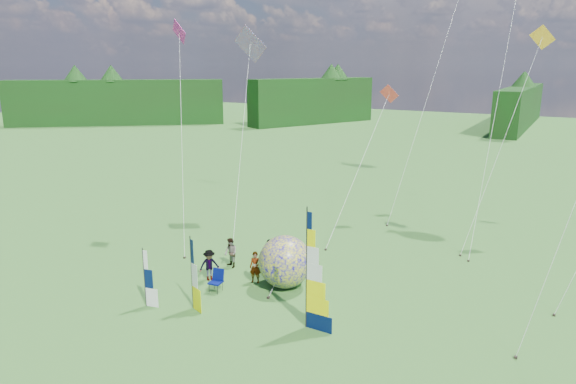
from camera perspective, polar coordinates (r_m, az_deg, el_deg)
The scene contains 17 objects.
ground at distance 21.95m, azimuth -3.07°, elevation -16.67°, with size 220.00×220.00×0.00m, color #437E2F.
treeline_ring at distance 20.21m, azimuth -3.22°, elevation -6.87°, with size 210.00×210.00×8.00m, color black, non-canonical shape.
feather_banner_main at distance 22.12m, azimuth 2.07°, elevation -8.75°, with size 1.42×0.10×5.28m, color #05123B, non-canonical shape.
side_banner_left at distance 24.52m, azimuth -10.65°, elevation -8.95°, with size 0.96×0.10×3.46m, color #FFF000, non-canonical shape.
side_banner_far at distance 25.37m, azimuth -15.66°, elevation -9.23°, with size 0.85×0.10×2.82m, color white, non-canonical shape.
bol_inflatable at distance 26.50m, azimuth -0.34°, elevation -7.75°, with size 2.73×2.73×2.73m, color #07008D.
spectator_a at distance 27.24m, azimuth -3.65°, elevation -8.34°, with size 0.62×0.40×1.69m, color #66594C.
spectator_b at distance 29.29m, azimuth -6.39°, elevation -6.75°, with size 0.83×0.41×1.70m, color #66594C.
spectator_c at distance 27.79m, azimuth -8.73°, elevation -8.02°, with size 1.09×0.40×1.69m, color #66594C.
spectator_d at distance 29.21m, azimuth -2.10°, elevation -6.81°, with size 0.95×0.39×1.63m, color #66594C.
camp_chair at distance 26.47m, azimuth -8.04°, elevation -9.77°, with size 0.67×0.67×1.16m, color #020B49, non-canonical shape.
kite_whale at distance 36.33m, azimuth 22.93°, elevation 13.83°, with size 3.46×16.33×23.49m, color black, non-canonical shape.
kite_rainbow_delta at distance 34.65m, azimuth -5.17°, elevation 7.71°, with size 8.18×12.35×14.83m, color #CA4923, non-canonical shape.
small_kite_red at distance 34.52m, azimuth 8.01°, elevation 3.77°, with size 2.83×11.17×10.26m, color #E44136, non-canonical shape.
small_kite_orange at distance 34.17m, azimuth 22.80°, elevation 5.98°, with size 5.13×9.37×14.11m, color #FFAA23, non-canonical shape.
small_kite_pink at distance 32.69m, azimuth -11.78°, elevation 6.89°, with size 6.75×7.80×14.60m, color #FF2EB1, non-canonical shape.
small_kite_green at distance 40.46m, azimuth 15.65°, elevation 12.05°, with size 4.49×13.34×20.30m, color green, non-canonical shape.
Camera 1 is at (10.37, -15.77, 11.21)m, focal length 32.00 mm.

